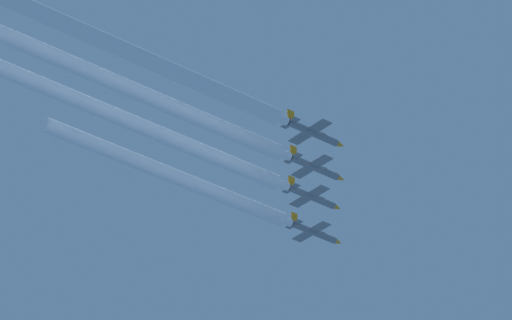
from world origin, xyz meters
The scene contains 8 objects.
jet_lead centered at (-16.28, 14.52, 167.03)m, with size 8.76×12.76×3.07m.
jet_second_echelon centered at (-5.07, 4.32, 165.91)m, with size 8.76×12.76×3.07m.
jet_third_echelon centered at (4.93, -3.73, 164.43)m, with size 8.76×12.76×3.07m.
jet_fourth_echelon centered at (15.65, -13.41, 162.49)m, with size 8.76×12.76×3.07m.
smoke_trail_lead centered at (-16.28, -18.37, 167.00)m, with size 2.68×54.14×2.68m.
smoke_trail_second_echelon centered at (-5.07, -36.10, 165.88)m, with size 2.68×69.22×2.68m.
smoke_trail_third_echelon centered at (4.93, -39.84, 164.40)m, with size 2.68×60.60×2.68m.
smoke_trail_fourth_echelon centered at (15.65, -47.37, 162.46)m, with size 2.68×56.30×2.68m.
Camera 1 is at (209.96, -184.68, 2.76)m, focal length 130.26 mm.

